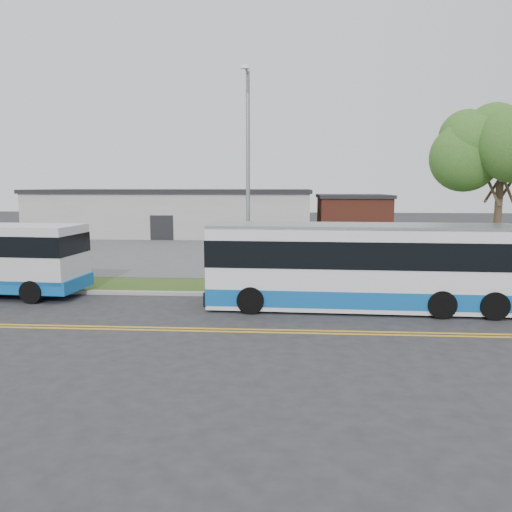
# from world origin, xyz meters

# --- Properties ---
(ground) EXTENTS (140.00, 140.00, 0.00)m
(ground) POSITION_xyz_m (0.00, 0.00, 0.00)
(ground) COLOR #28282B
(ground) RESTS_ON ground
(lane_line_north) EXTENTS (70.00, 0.12, 0.01)m
(lane_line_north) POSITION_xyz_m (0.00, -3.85, 0.01)
(lane_line_north) COLOR gold
(lane_line_north) RESTS_ON ground
(lane_line_south) EXTENTS (70.00, 0.12, 0.01)m
(lane_line_south) POSITION_xyz_m (0.00, -4.15, 0.01)
(lane_line_south) COLOR gold
(lane_line_south) RESTS_ON ground
(curb) EXTENTS (80.00, 0.30, 0.15)m
(curb) POSITION_xyz_m (0.00, 1.10, 0.07)
(curb) COLOR #9E9B93
(curb) RESTS_ON ground
(verge) EXTENTS (80.00, 3.30, 0.10)m
(verge) POSITION_xyz_m (0.00, 2.90, 0.05)
(verge) COLOR #2E4E1A
(verge) RESTS_ON ground
(parking_lot) EXTENTS (80.00, 25.00, 0.10)m
(parking_lot) POSITION_xyz_m (0.00, 17.00, 0.05)
(parking_lot) COLOR #4C4C4F
(parking_lot) RESTS_ON ground
(commercial_building) EXTENTS (25.40, 10.40, 4.35)m
(commercial_building) POSITION_xyz_m (-6.00, 27.00, 2.18)
(commercial_building) COLOR #9E9E99
(commercial_building) RESTS_ON ground
(brick_wing) EXTENTS (6.30, 7.30, 3.90)m
(brick_wing) POSITION_xyz_m (10.50, 26.00, 1.96)
(brick_wing) COLOR brown
(brick_wing) RESTS_ON ground
(tree_east) EXTENTS (5.20, 5.20, 8.33)m
(tree_east) POSITION_xyz_m (14.00, 3.00, 6.20)
(tree_east) COLOR #3D2D21
(tree_east) RESTS_ON verge
(streetlight_near) EXTENTS (0.35, 1.53, 9.50)m
(streetlight_near) POSITION_xyz_m (3.00, 2.73, 5.23)
(streetlight_near) COLOR gray
(streetlight_near) RESTS_ON verge
(shuttle_bus) EXTENTS (8.07, 3.14, 3.03)m
(shuttle_bus) POSITION_xyz_m (-7.17, 0.55, 1.62)
(shuttle_bus) COLOR #0F56A7
(shuttle_bus) RESTS_ON ground
(transit_bus) EXTENTS (11.68, 3.10, 3.22)m
(transit_bus) POSITION_xyz_m (7.58, -0.67, 1.63)
(transit_bus) COLOR white
(transit_bus) RESTS_ON ground
(pedestrian) EXTENTS (0.65, 0.44, 1.73)m
(pedestrian) POSITION_xyz_m (-5.97, 1.90, 0.96)
(pedestrian) COLOR black
(pedestrian) RESTS_ON verge
(parked_car_a) EXTENTS (3.38, 4.46, 1.41)m
(parked_car_a) POSITION_xyz_m (-11.70, 14.80, 0.80)
(parked_car_a) COLOR #BABCC2
(parked_car_a) RESTS_ON parking_lot
(parked_car_b) EXTENTS (2.21, 4.32, 1.20)m
(parked_car_b) POSITION_xyz_m (-11.60, 14.74, 0.70)
(parked_car_b) COLOR silver
(parked_car_b) RESTS_ON parking_lot
(grocery_bag_left) EXTENTS (0.32, 0.32, 0.32)m
(grocery_bag_left) POSITION_xyz_m (-6.27, 1.65, 0.26)
(grocery_bag_left) COLOR white
(grocery_bag_left) RESTS_ON verge
(grocery_bag_right) EXTENTS (0.32, 0.32, 0.32)m
(grocery_bag_right) POSITION_xyz_m (-5.67, 2.15, 0.26)
(grocery_bag_right) COLOR white
(grocery_bag_right) RESTS_ON verge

